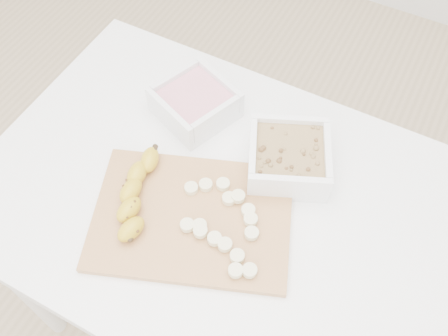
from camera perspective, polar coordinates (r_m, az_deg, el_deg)
The scene contains 7 objects.
ground at distance 1.72m, azimuth -0.49°, elevation -15.85°, with size 3.50×3.50×0.00m, color #C6AD89.
table at distance 1.11m, azimuth -0.73°, elevation -5.58°, with size 1.00×0.70×0.75m.
bowl_yogurt at distance 1.13m, azimuth -3.31°, elevation 7.49°, with size 0.20×0.20×0.07m.
bowl_granola at distance 1.04m, azimuth 7.39°, elevation 1.21°, with size 0.22×0.22×0.08m.
cutting_board at distance 1.00m, azimuth -3.67°, elevation -5.63°, with size 0.39×0.28×0.01m, color #B7824E.
banana at distance 1.01m, azimuth -9.96°, elevation -3.02°, with size 0.06×0.21×0.04m, color gold, non-canonical shape.
banana_slices at distance 0.97m, azimuth -0.01°, elevation -6.27°, with size 0.21×0.18×0.02m.
Camera 1 is at (0.26, -0.45, 1.64)m, focal length 40.00 mm.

